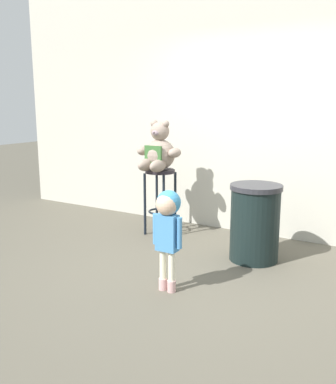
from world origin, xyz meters
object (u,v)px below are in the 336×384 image
object	(u,v)px
teddy_bear	(159,152)
bar_stool_with_teddy	(160,189)
trash_bin	(255,222)
child_walking	(168,219)

from	to	relation	value
teddy_bear	bar_stool_with_teddy	bearing A→B (deg)	90.00
teddy_bear	trash_bin	size ratio (longest dim) A/B	0.75
trash_bin	child_walking	bearing A→B (deg)	-108.93
teddy_bear	child_walking	bearing A→B (deg)	-55.10
teddy_bear	trash_bin	distance (m)	1.48
bar_stool_with_teddy	trash_bin	bearing A→B (deg)	-11.79
bar_stool_with_teddy	teddy_bear	bearing A→B (deg)	-90.00
bar_stool_with_teddy	child_walking	bearing A→B (deg)	-55.68
child_walking	trash_bin	size ratio (longest dim) A/B	1.12
child_walking	trash_bin	bearing A→B (deg)	68.90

